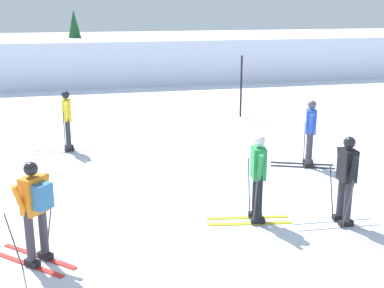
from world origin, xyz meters
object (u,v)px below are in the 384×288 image
(skier_green, at_px, (257,176))
(skier_black, at_px, (346,178))
(skier_orange, at_px, (35,208))
(trail_marker_pole, at_px, (241,86))
(skier_blue, at_px, (310,131))
(conifer_far_left, at_px, (75,39))
(skier_yellow, at_px, (67,119))

(skier_green, height_order, skier_black, same)
(skier_orange, bearing_deg, skier_black, 2.75)
(skier_orange, relative_size, trail_marker_pole, 0.77)
(trail_marker_pole, bearing_deg, skier_green, -106.54)
(skier_green, distance_m, skier_orange, 4.01)
(skier_blue, xyz_separation_m, skier_black, (-0.91, -3.37, -0.00))
(skier_blue, xyz_separation_m, conifer_far_left, (-5.58, 16.74, 1.24))
(skier_blue, bearing_deg, conifer_far_left, 108.44)
(skier_yellow, height_order, trail_marker_pole, trail_marker_pole)
(skier_orange, bearing_deg, skier_blue, 29.55)
(skier_yellow, relative_size, skier_orange, 1.00)
(skier_black, distance_m, conifer_far_left, 20.68)
(skier_green, height_order, trail_marker_pole, trail_marker_pole)
(skier_green, relative_size, skier_orange, 1.00)
(skier_blue, height_order, skier_black, same)
(conifer_far_left, bearing_deg, skier_blue, -71.56)
(skier_orange, bearing_deg, skier_green, 10.81)
(skier_black, xyz_separation_m, conifer_far_left, (-4.67, 20.11, 1.24))
(skier_yellow, height_order, skier_black, same)
(skier_yellow, distance_m, trail_marker_pole, 6.87)
(trail_marker_pole, xyz_separation_m, conifer_far_left, (-5.73, 10.83, 1.05))
(skier_green, distance_m, trail_marker_pole, 9.17)
(skier_black, bearing_deg, skier_yellow, 129.37)
(skier_yellow, xyz_separation_m, skier_black, (5.07, -6.18, -0.00))
(skier_black, bearing_deg, skier_blue, 74.84)
(skier_green, height_order, skier_yellow, same)
(skier_yellow, relative_size, skier_black, 1.00)
(skier_yellow, relative_size, trail_marker_pole, 0.77)
(skier_yellow, xyz_separation_m, skier_orange, (-0.42, -6.44, 0.04))
(skier_yellow, xyz_separation_m, trail_marker_pole, (6.13, 3.10, 0.20))
(skier_blue, relative_size, conifer_far_left, 0.46)
(skier_green, relative_size, skier_black, 1.00)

